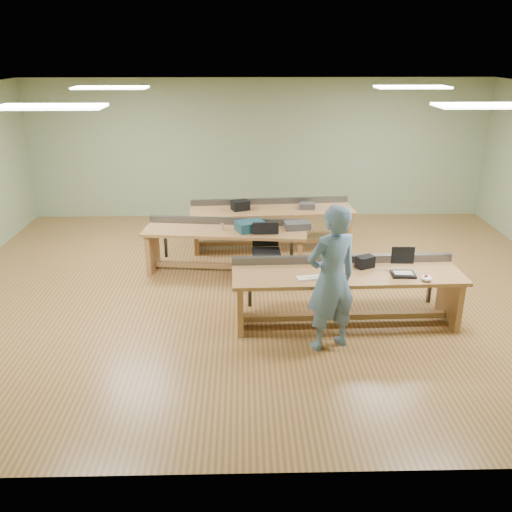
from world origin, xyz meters
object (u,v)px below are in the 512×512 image
camera_bag (365,262)px  mug (242,229)px  person (331,279)px  workbench_back (272,218)px  drinks_can (222,227)px  laptop_base (403,274)px  task_chair (266,261)px  parts_bin_teal (250,226)px  parts_bin_grey (297,225)px  workbench_mid (226,240)px  workbench_front (346,285)px

camera_bag → mug: 2.32m
person → mug: 2.66m
workbench_back → drinks_can: bearing=-129.8°
laptop_base → camera_bag: bearing=149.9°
camera_bag → drinks_can: 2.65m
workbench_back → task_chair: 1.66m
mug → drinks_can: size_ratio=1.09×
task_chair → drinks_can: bearing=148.1°
drinks_can → camera_bag: bearing=-39.9°
parts_bin_teal → parts_bin_grey: parts_bin_teal is taller
parts_bin_grey → drinks_can: size_ratio=3.91×
parts_bin_grey → drinks_can: bearing=-178.8°
person → laptop_base: size_ratio=6.15×
parts_bin_teal → mug: parts_bin_teal is taller
workbench_mid → parts_bin_teal: bearing=-4.8°
laptop_base → parts_bin_grey: size_ratio=0.74×
person → workbench_front: bearing=-139.3°
mug → task_chair: bearing=-37.7°
mug → camera_bag: bearing=-43.0°
parts_bin_teal → drinks_can: (-0.47, 0.05, -0.03)m
workbench_mid → drinks_can: 0.26m
mug → drinks_can: bearing=161.5°
workbench_front → person: (-0.32, -0.67, 0.38)m
laptop_base → person: bearing=-150.3°
parts_bin_teal → mug: bearing=-157.2°
camera_bag → task_chair: bearing=111.0°
laptop_base → drinks_can: size_ratio=2.90×
task_chair → parts_bin_grey: task_chair is taller
workbench_mid → parts_bin_teal: parts_bin_teal is taller
workbench_front → parts_bin_teal: (-1.29, 1.80, 0.27)m
camera_bag → task_chair: task_chair is taller
person → laptop_base: 1.19m
task_chair → drinks_can: (-0.72, 0.41, 0.46)m
workbench_back → workbench_front: bearing=-78.3°
mug → laptop_base: bearing=-41.2°
camera_bag → task_chair: 1.90m
workbench_back → mug: workbench_back is taller
workbench_mid → workbench_back: 1.47m
laptop_base → mug: size_ratio=2.66×
person → parts_bin_teal: person is taller
drinks_can → person: bearing=-60.5°
person → camera_bag: person is taller
parts_bin_grey → workbench_mid: bearing=179.9°
workbench_back → workbench_mid: bearing=-128.8°
parts_bin_teal → mug: size_ratio=3.87×
mug → drinks_can: drinks_can is taller
workbench_back → task_chair: (-0.17, -1.64, -0.21)m
workbench_mid → parts_bin_grey: 1.23m
workbench_mid → task_chair: 0.83m
task_chair → parts_bin_teal: (-0.25, 0.36, 0.48)m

